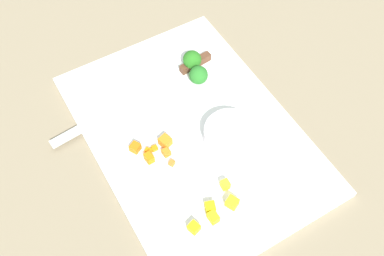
# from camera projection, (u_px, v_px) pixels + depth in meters

# --- Properties ---
(ground_plane) EXTENTS (4.00, 4.00, 0.00)m
(ground_plane) POSITION_uv_depth(u_px,v_px,m) (192.00, 134.00, 0.86)
(ground_plane) COLOR gray
(cutting_board) EXTENTS (0.51, 0.36, 0.01)m
(cutting_board) POSITION_uv_depth(u_px,v_px,m) (192.00, 133.00, 0.85)
(cutting_board) COLOR white
(cutting_board) RESTS_ON ground_plane
(prep_bowl) EXTENTS (0.10, 0.10, 0.03)m
(prep_bowl) POSITION_uv_depth(u_px,v_px,m) (231.00, 135.00, 0.82)
(prep_bowl) COLOR white
(prep_bowl) RESTS_ON cutting_board
(chef_knife) EXTENTS (0.05, 0.37, 0.02)m
(chef_knife) POSITION_uv_depth(u_px,v_px,m) (159.00, 84.00, 0.91)
(chef_knife) COLOR silver
(chef_knife) RESTS_ON cutting_board
(carrot_dice_0) EXTENTS (0.02, 0.01, 0.01)m
(carrot_dice_0) POSITION_uv_depth(u_px,v_px,m) (166.00, 152.00, 0.82)
(carrot_dice_0) COLOR orange
(carrot_dice_0) RESTS_ON cutting_board
(carrot_dice_1) EXTENTS (0.02, 0.02, 0.01)m
(carrot_dice_1) POSITION_uv_depth(u_px,v_px,m) (135.00, 147.00, 0.82)
(carrot_dice_1) COLOR orange
(carrot_dice_1) RESTS_ON cutting_board
(carrot_dice_2) EXTENTS (0.02, 0.02, 0.01)m
(carrot_dice_2) POSITION_uv_depth(u_px,v_px,m) (148.00, 150.00, 0.82)
(carrot_dice_2) COLOR orange
(carrot_dice_2) RESTS_ON cutting_board
(carrot_dice_3) EXTENTS (0.02, 0.01, 0.02)m
(carrot_dice_3) POSITION_uv_depth(u_px,v_px,m) (149.00, 158.00, 0.81)
(carrot_dice_3) COLOR orange
(carrot_dice_3) RESTS_ON cutting_board
(carrot_dice_4) EXTENTS (0.01, 0.01, 0.01)m
(carrot_dice_4) POSITION_uv_depth(u_px,v_px,m) (155.00, 149.00, 0.82)
(carrot_dice_4) COLOR orange
(carrot_dice_4) RESTS_ON cutting_board
(carrot_dice_5) EXTENTS (0.02, 0.02, 0.02)m
(carrot_dice_5) POSITION_uv_depth(u_px,v_px,m) (166.00, 143.00, 0.82)
(carrot_dice_5) COLOR orange
(carrot_dice_5) RESTS_ON cutting_board
(carrot_dice_6) EXTENTS (0.01, 0.01, 0.01)m
(carrot_dice_6) POSITION_uv_depth(u_px,v_px,m) (172.00, 163.00, 0.81)
(carrot_dice_6) COLOR orange
(carrot_dice_6) RESTS_ON cutting_board
(pepper_dice_0) EXTENTS (0.02, 0.01, 0.02)m
(pepper_dice_0) POSITION_uv_depth(u_px,v_px,m) (225.00, 185.00, 0.78)
(pepper_dice_0) COLOR yellow
(pepper_dice_0) RESTS_ON cutting_board
(pepper_dice_1) EXTENTS (0.02, 0.02, 0.02)m
(pepper_dice_1) POSITION_uv_depth(u_px,v_px,m) (194.00, 228.00, 0.74)
(pepper_dice_1) COLOR yellow
(pepper_dice_1) RESTS_ON cutting_board
(pepper_dice_2) EXTENTS (0.02, 0.02, 0.01)m
(pepper_dice_2) POSITION_uv_depth(u_px,v_px,m) (210.00, 207.00, 0.76)
(pepper_dice_2) COLOR yellow
(pepper_dice_2) RESTS_ON cutting_board
(pepper_dice_3) EXTENTS (0.02, 0.02, 0.02)m
(pepper_dice_3) POSITION_uv_depth(u_px,v_px,m) (213.00, 217.00, 0.74)
(pepper_dice_3) COLOR yellow
(pepper_dice_3) RESTS_ON cutting_board
(pepper_dice_4) EXTENTS (0.02, 0.02, 0.02)m
(pepper_dice_4) POSITION_uv_depth(u_px,v_px,m) (232.00, 203.00, 0.76)
(pepper_dice_4) COLOR yellow
(pepper_dice_4) RESTS_ON cutting_board
(broccoli_floret_0) EXTENTS (0.04, 0.04, 0.04)m
(broccoli_floret_0) POSITION_uv_depth(u_px,v_px,m) (192.00, 60.00, 0.92)
(broccoli_floret_0) COLOR #8DBF55
(broccoli_floret_0) RESTS_ON cutting_board
(broccoli_floret_1) EXTENTS (0.04, 0.04, 0.04)m
(broccoli_floret_1) POSITION_uv_depth(u_px,v_px,m) (199.00, 75.00, 0.90)
(broccoli_floret_1) COLOR #8BAB65
(broccoli_floret_1) RESTS_ON cutting_board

